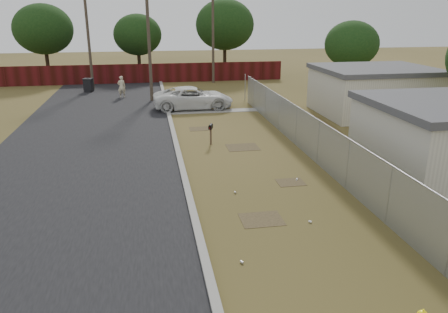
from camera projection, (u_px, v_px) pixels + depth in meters
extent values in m
plane|color=brown|center=(250.00, 168.00, 19.31)|extent=(120.00, 120.00, 0.00)
cube|color=black|center=(94.00, 129.00, 25.54)|extent=(9.00, 60.00, 0.02)
cube|color=gray|center=(171.00, 125.00, 26.27)|extent=(0.25, 60.00, 0.12)
cube|color=gray|center=(212.00, 111.00, 30.04)|extent=(6.20, 1.00, 0.03)
cylinder|color=gray|center=(389.00, 196.00, 13.90)|extent=(0.06, 0.06, 2.00)
cylinder|color=gray|center=(348.00, 165.00, 16.70)|extent=(0.06, 0.06, 2.00)
cylinder|color=gray|center=(318.00, 142.00, 19.50)|extent=(0.06, 0.06, 2.00)
cylinder|color=gray|center=(296.00, 126.00, 22.30)|extent=(0.06, 0.06, 2.00)
cylinder|color=gray|center=(279.00, 113.00, 25.10)|extent=(0.06, 0.06, 2.00)
cylinder|color=gray|center=(266.00, 103.00, 27.90)|extent=(0.06, 0.06, 2.00)
cylinder|color=gray|center=(254.00, 94.00, 30.71)|extent=(0.06, 0.06, 2.00)
cylinder|color=gray|center=(245.00, 87.00, 33.51)|extent=(0.06, 0.06, 2.00)
cylinder|color=gray|center=(312.00, 116.00, 20.12)|extent=(0.04, 26.00, 0.04)
cube|color=gray|center=(310.00, 136.00, 20.43)|extent=(0.01, 26.00, 2.00)
cube|color=black|center=(311.00, 151.00, 20.67)|extent=(0.03, 26.00, 0.60)
cube|color=#4E1012|center=(128.00, 74.00, 41.38)|extent=(30.00, 0.12, 1.80)
cylinder|color=#483B30|center=(149.00, 40.00, 32.16)|extent=(0.24, 0.24, 9.00)
cylinder|color=#483B30|center=(88.00, 37.00, 36.94)|extent=(0.24, 0.24, 9.00)
cylinder|color=#483B30|center=(213.00, 34.00, 40.62)|extent=(0.24, 0.24, 9.00)
cube|color=beige|center=(373.00, 93.00, 28.99)|extent=(7.00, 6.00, 2.80)
cube|color=#47474B|center=(376.00, 69.00, 28.50)|extent=(7.28, 6.24, 0.30)
cylinder|color=black|center=(48.00, 63.00, 43.56)|extent=(0.36, 0.36, 3.30)
ellipsoid|color=black|center=(43.00, 29.00, 42.53)|extent=(5.70, 5.70, 4.84)
cylinder|color=black|center=(139.00, 62.00, 46.04)|extent=(0.36, 0.36, 2.86)
ellipsoid|color=black|center=(138.00, 35.00, 45.15)|extent=(4.94, 4.94, 4.20)
cylinder|color=black|center=(225.00, 58.00, 46.49)|extent=(0.36, 0.36, 3.52)
ellipsoid|color=black|center=(225.00, 25.00, 45.39)|extent=(6.08, 6.08, 5.17)
cylinder|color=black|center=(349.00, 75.00, 37.84)|extent=(0.36, 0.36, 2.64)
ellipsoid|color=black|center=(352.00, 44.00, 37.01)|extent=(4.56, 4.56, 3.88)
cylinder|color=#FFEB0D|center=(423.00, 311.00, 8.87)|extent=(0.04, 0.04, 0.06)
cube|color=brown|center=(211.00, 136.00, 22.50)|extent=(0.10, 0.10, 0.90)
cube|color=black|center=(211.00, 127.00, 22.35)|extent=(0.30, 0.46, 0.16)
cylinder|color=black|center=(211.00, 126.00, 22.32)|extent=(0.30, 0.46, 0.16)
cube|color=#B30E0C|center=(210.00, 128.00, 22.13)|extent=(0.03, 0.04, 0.09)
imported|color=white|center=(193.00, 98.00, 30.66)|extent=(5.60, 2.64, 1.55)
imported|color=beige|center=(122.00, 87.00, 34.56)|extent=(0.65, 0.45, 1.72)
cube|color=black|center=(89.00, 86.00, 37.09)|extent=(0.82, 0.82, 1.08)
cube|color=black|center=(88.00, 79.00, 36.92)|extent=(0.90, 0.90, 0.09)
cylinder|color=black|center=(91.00, 91.00, 36.89)|extent=(0.11, 0.23, 0.22)
cylinder|color=white|center=(310.00, 222.00, 14.28)|extent=(0.12, 0.12, 0.07)
cylinder|color=#ACACB1|center=(235.00, 192.00, 16.56)|extent=(0.07, 0.10, 0.07)
cylinder|color=white|center=(297.00, 179.00, 17.86)|extent=(0.11, 0.12, 0.07)
cylinder|color=#ACACB1|center=(242.00, 262.00, 11.98)|extent=(0.10, 0.12, 0.07)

